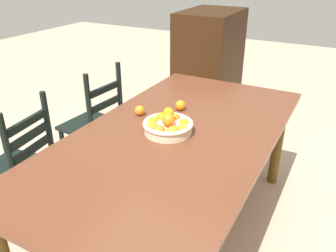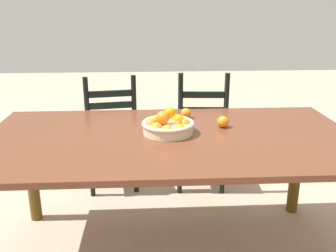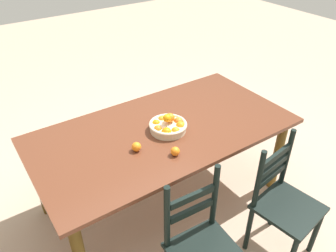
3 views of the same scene
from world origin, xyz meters
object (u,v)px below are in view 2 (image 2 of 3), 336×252
at_px(orange_loose_0, 223,122).
at_px(orange_loose_1, 186,113).
at_px(fruit_bowl, 167,125).
at_px(dining_table, 171,151).
at_px(chair_by_cabinet, 201,133).
at_px(chair_near_window, 111,134).

bearing_deg(orange_loose_0, orange_loose_1, 135.46).
relative_size(fruit_bowl, orange_loose_0, 4.33).
xyz_separation_m(dining_table, chair_by_cabinet, (0.29, 0.84, -0.20)).
height_order(orange_loose_0, orange_loose_1, orange_loose_0).
xyz_separation_m(chair_by_cabinet, fruit_bowl, (-0.30, -0.79, 0.33)).
height_order(chair_near_window, orange_loose_0, chair_near_window).
height_order(dining_table, fruit_bowl, fruit_bowl).
xyz_separation_m(chair_by_cabinet, orange_loose_0, (0.01, -0.72, 0.32)).
bearing_deg(chair_by_cabinet, orange_loose_0, 94.79).
bearing_deg(orange_loose_1, fruit_bowl, -115.55).
height_order(chair_near_window, chair_by_cabinet, chair_by_cabinet).
relative_size(chair_near_window, orange_loose_1, 14.67).
xyz_separation_m(dining_table, orange_loose_0, (0.30, 0.12, 0.12)).
relative_size(dining_table, fruit_bowl, 6.95).
xyz_separation_m(fruit_bowl, orange_loose_1, (0.13, 0.27, -0.01)).
height_order(chair_by_cabinet, orange_loose_1, chair_by_cabinet).
distance_m(chair_by_cabinet, fruit_bowl, 0.91).
relative_size(chair_by_cabinet, orange_loose_0, 14.27).
bearing_deg(orange_loose_1, chair_by_cabinet, 71.55).
bearing_deg(chair_near_window, chair_by_cabinet, 169.75).
bearing_deg(dining_table, fruit_bowl, 108.53).
bearing_deg(chair_by_cabinet, dining_table, 74.64).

